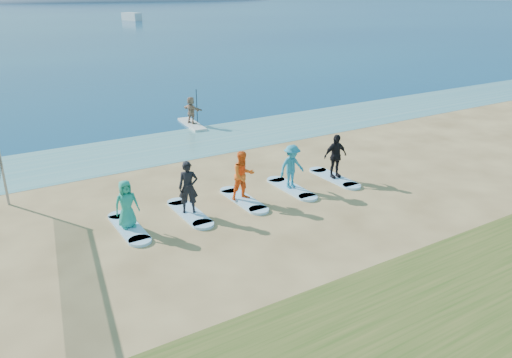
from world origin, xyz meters
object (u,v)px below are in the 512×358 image
paddleboard (192,124)px  boat_offshore_b (132,21)px  surfboard_2 (243,200)px  surfboard_4 (334,178)px  surfboard_3 (291,188)px  student_0 (126,204)px  surfboard_0 (129,228)px  student_2 (243,176)px  student_3 (292,166)px  surfboard_1 (190,213)px  student_4 (335,156)px  student_1 (188,187)px  paddleboarder (191,110)px

paddleboard → boat_offshore_b: 102.31m
paddleboard → surfboard_2: size_ratio=1.36×
surfboard_4 → surfboard_3: bearing=180.0°
boat_offshore_b → surfboard_4: size_ratio=2.78×
student_0 → surfboard_4: student_0 is taller
surfboard_0 → boat_offshore_b: bearing=71.2°
student_2 → student_3: size_ratio=1.06×
surfboard_0 → student_2: size_ratio=1.23×
surfboard_1 → student_4: (6.37, 0.00, 0.93)m
student_1 → student_4: bearing=24.4°
paddleboarder → surfboard_3: bearing=156.9°
paddleboarder → student_0: bearing=127.6°
surfboard_1 → surfboard_2: same height
surfboard_0 → surfboard_4: (8.49, 0.00, 0.00)m
student_2 → surfboard_4: 4.35m
student_2 → student_3: (2.12, 0.00, -0.05)m
surfboard_0 → student_0: 0.83m
student_4 → boat_offshore_b: bearing=80.8°
surfboard_0 → student_1: (2.12, 0.00, 0.94)m
student_0 → paddleboarder: bearing=55.3°
paddleboard → surfboard_0: (-7.23, -10.76, -0.01)m
surfboard_4 → student_4: bearing=0.0°
student_0 → surfboard_1: size_ratio=0.71×
surfboard_1 → paddleboarder: bearing=64.6°
surfboard_4 → student_4: size_ratio=1.25×
paddleboard → student_2: (-2.98, -10.76, 0.92)m
student_2 → student_4: 4.24m
surfboard_2 → surfboard_4: (4.24, 0.00, 0.00)m
student_3 → surfboard_4: size_ratio=0.76×
paddleboarder → student_0: student_0 is taller
paddleboard → surfboard_3: 10.80m
paddleboard → student_1: student_1 is taller
student_3 → paddleboarder: bearing=81.7°
surfboard_1 → surfboard_3: same height
surfboard_0 → surfboard_3: 6.37m
paddleboard → paddleboarder: size_ratio=2.02×
student_1 → paddleboard: bearing=89.0°
student_1 → student_4: student_1 is taller
surfboard_2 → student_4: 4.34m
student_1 → student_2: student_1 is taller
student_1 → student_0: bearing=-155.6°
surfboard_3 → surfboard_2: bearing=180.0°
student_4 → surfboard_2: bearing=-174.5°
surfboard_2 → student_4: bearing=0.0°
boat_offshore_b → student_0: student_0 is taller
student_0 → surfboard_4: bearing=-0.9°
surfboard_0 → surfboard_4: same height
student_4 → student_3: bearing=-174.5°
paddleboard → student_4: student_4 is taller
paddleboard → surfboard_1: paddleboard is taller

